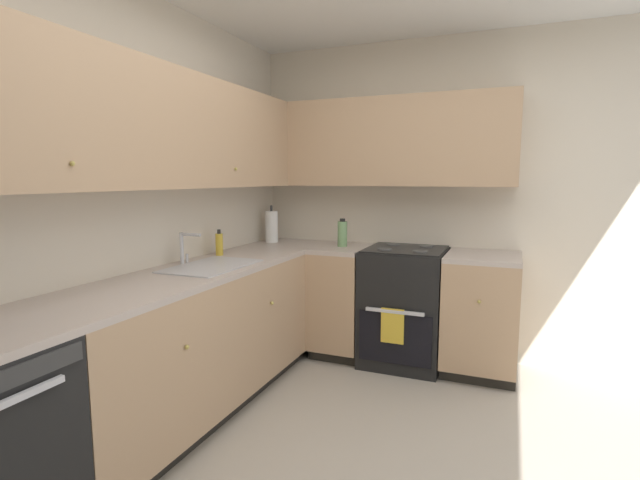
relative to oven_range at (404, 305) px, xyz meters
The scene contains 14 objects.
wall_back 2.37m from the oven_range, 142.43° to the left, with size 4.18×0.05×2.59m, color beige.
wall_right 0.96m from the oven_range, 51.38° to the right, with size 0.05×3.53×2.59m, color beige.
lower_cabinets_back 1.70m from the oven_range, 142.60° to the left, with size 2.06×0.62×0.88m.
countertop_back 1.75m from the oven_range, 142.72° to the left, with size 3.27×0.60×0.04m, color #B7A89E.
lower_cabinets_right 0.10m from the oven_range, 99.05° to the right, with size 0.62×1.57×0.88m.
countertop_right 0.44m from the oven_range, 100.63° to the right, with size 0.60×1.57×0.03m.
oven_range is the anchor object (origin of this frame).
upper_cabinets_back 2.31m from the oven_range, 142.29° to the left, with size 2.95×0.34×0.69m.
upper_cabinets_right 1.33m from the oven_range, 65.50° to the left, with size 0.32×2.12×0.69m.
sink 1.60m from the oven_range, 139.66° to the left, with size 0.63×0.40×0.10m.
faucet 1.78m from the oven_range, 134.16° to the left, with size 0.07×0.16×0.21m.
soap_bottle 1.53m from the oven_range, 122.81° to the left, with size 0.05×0.05×0.19m.
paper_towel_roll 1.33m from the oven_range, 90.25° to the left, with size 0.11×0.11×0.33m.
oil_bottle 0.77m from the oven_range, 92.01° to the left, with size 0.08×0.08×0.23m.
Camera 1 is at (-1.89, -0.38, 1.47)m, focal length 26.44 mm.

